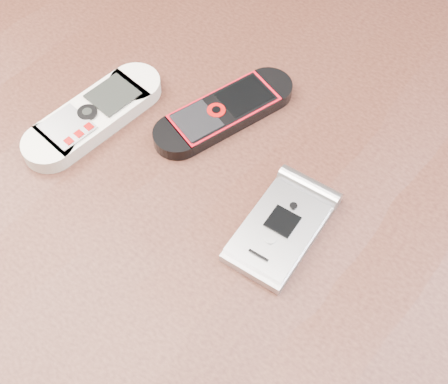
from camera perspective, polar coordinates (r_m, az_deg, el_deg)
The scene contains 4 objects.
table at distance 0.58m, azimuth -0.40°, elevation -6.06°, with size 1.20×0.80×0.75m.
nokia_white at distance 0.54m, azimuth -11.82°, elevation 6.91°, with size 0.04×0.14×0.02m, color white.
nokia_black_red at distance 0.53m, azimuth 0.04°, elevation 7.37°, with size 0.04×0.13×0.01m, color black.
motorola_razr at distance 0.46m, azimuth 5.13°, elevation -3.36°, with size 0.05×0.10×0.02m, color silver.
Camera 1 is at (0.16, -0.21, 1.16)m, focal length 50.00 mm.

